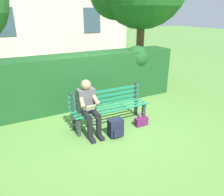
# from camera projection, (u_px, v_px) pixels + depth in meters

# --- Properties ---
(ground) EXTENTS (60.00, 60.00, 0.00)m
(ground) POSITION_uv_depth(u_px,v_px,m) (110.00, 124.00, 5.25)
(ground) COLOR #517F38
(park_bench) EXTENTS (1.85, 0.50, 0.87)m
(park_bench) POSITION_uv_depth(u_px,v_px,m) (109.00, 106.00, 5.14)
(park_bench) COLOR #2D3338
(park_bench) RESTS_ON ground
(person_seated) EXTENTS (0.44, 0.73, 1.19)m
(person_seated) POSITION_uv_depth(u_px,v_px,m) (88.00, 106.00, 4.69)
(person_seated) COLOR #4C4C51
(person_seated) RESTS_ON ground
(hedge_backdrop) EXTENTS (5.33, 0.86, 1.58)m
(hedge_backdrop) POSITION_uv_depth(u_px,v_px,m) (88.00, 78.00, 6.21)
(hedge_backdrop) COLOR #19471E
(hedge_backdrop) RESTS_ON ground
(backpack) EXTENTS (0.31, 0.27, 0.40)m
(backpack) POSITION_uv_depth(u_px,v_px,m) (116.00, 128.00, 4.67)
(backpack) COLOR #191E33
(backpack) RESTS_ON ground
(handbag) EXTENTS (0.31, 0.14, 0.35)m
(handbag) POSITION_uv_depth(u_px,v_px,m) (141.00, 121.00, 5.15)
(handbag) COLOR #59194C
(handbag) RESTS_ON ground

